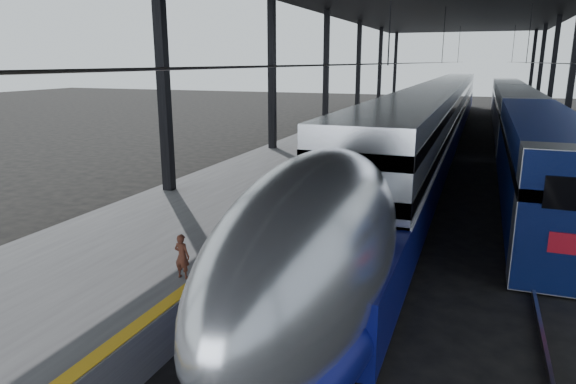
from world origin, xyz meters
The scene contains 7 objects.
ground centered at (0.00, 0.00, 0.00)m, with size 160.00×160.00×0.00m, color black.
platform centered at (-3.50, 20.00, 0.50)m, with size 6.00×80.00×1.00m, color #4C4C4F.
yellow_strip centered at (-0.70, 20.00, 1.00)m, with size 0.30×80.00×0.01m, color gold.
rails centered at (4.50, 20.00, 0.08)m, with size 6.52×80.00×0.16m.
tgv_train centered at (2.00, 25.46, 1.92)m, with size 2.87×65.20×4.11m.
second_train centered at (7.00, 29.61, 1.83)m, with size 2.63×56.05×3.62m.
child centered at (-1.07, -1.70, 1.50)m, with size 0.36×0.24×1.00m, color #482318.
Camera 1 is at (4.71, -10.59, 5.57)m, focal length 32.00 mm.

